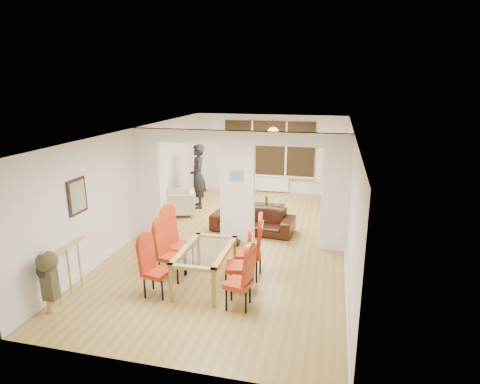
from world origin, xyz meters
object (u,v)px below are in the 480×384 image
(dining_chair_lc, at_px, (179,242))
(television, at_px, (323,196))
(sofa, at_px, (253,220))
(dining_chair_la, at_px, (156,268))
(dining_chair_ra, at_px, (238,279))
(bottle, at_px, (266,201))
(armchair, at_px, (181,203))
(bowl, at_px, (276,206))
(dining_chair_rc, at_px, (249,249))
(coffee_table, at_px, (268,209))
(dining_chair_lb, at_px, (171,252))
(person, at_px, (198,176))
(dining_table, at_px, (205,267))
(dining_chair_rb, at_px, (238,262))

(dining_chair_lc, relative_size, television, 1.14)
(sofa, bearing_deg, television, 63.38)
(dining_chair_la, distance_m, sofa, 3.59)
(dining_chair_ra, height_order, bottle, dining_chair_ra)
(sofa, bearing_deg, dining_chair_lc, -106.56)
(dining_chair_la, xyz_separation_m, television, (2.65, 6.08, -0.21))
(armchair, height_order, bowl, armchair)
(bowl, bearing_deg, sofa, -104.05)
(dining_chair_ra, bearing_deg, sofa, 108.76)
(dining_chair_rc, bearing_deg, dining_chair_ra, -93.73)
(dining_chair_lc, xyz_separation_m, bottle, (1.08, 3.90, -0.22))
(bottle, bearing_deg, coffee_table, 74.42)
(dining_chair_lb, bearing_deg, television, 74.39)
(dining_chair_lc, relative_size, armchair, 1.54)
(dining_chair_lb, xyz_separation_m, dining_chair_rc, (1.40, 0.41, 0.03))
(dining_chair_ra, relative_size, armchair, 1.33)
(dining_chair_ra, xyz_separation_m, armchair, (-2.71, 4.31, -0.16))
(dining_chair_rc, height_order, bowl, dining_chair_rc)
(dining_chair_la, relative_size, person, 0.54)
(armchair, height_order, television, armchair)
(armchair, xyz_separation_m, bottle, (2.33, 0.66, 0.02))
(armchair, xyz_separation_m, person, (0.26, 0.77, 0.60))
(dining_table, bearing_deg, armchair, 117.54)
(dining_chair_rb, height_order, bottle, dining_chair_rb)
(dining_chair_la, height_order, dining_chair_lc, dining_chair_lc)
(dining_chair_lc, relative_size, dining_chair_rb, 1.07)
(dining_chair_ra, height_order, television, dining_chair_ra)
(dining_table, xyz_separation_m, dining_chair_lc, (-0.69, 0.48, 0.24))
(dining_table, distance_m, dining_chair_lc, 0.87)
(dining_chair_la, relative_size, dining_chair_lb, 0.93)
(dining_chair_la, distance_m, bottle, 5.04)
(armchair, bearing_deg, dining_chair_lc, 1.72)
(person, bearing_deg, dining_chair_rb, 2.33)
(dining_chair_rb, relative_size, coffee_table, 1.15)
(sofa, relative_size, coffee_table, 2.14)
(sofa, xyz_separation_m, television, (1.65, 2.63, -0.00))
(dining_chair_rb, height_order, television, dining_chair_rb)
(dining_chair_lb, height_order, person, person)
(person, xyz_separation_m, bottle, (2.07, -0.11, -0.58))
(dining_chair_lc, distance_m, dining_chair_rb, 1.43)
(person, distance_m, bottle, 2.15)
(bottle, relative_size, bowl, 1.31)
(sofa, bearing_deg, dining_table, -90.35)
(person, bearing_deg, dining_chair_ra, 1.04)
(dining_chair_ra, bearing_deg, bowl, 102.27)
(dining_table, bearing_deg, bowl, 81.43)
(dining_chair_rc, distance_m, bowl, 3.89)
(dining_chair_lc, xyz_separation_m, sofa, (0.98, 2.43, -0.29))
(dining_chair_lb, xyz_separation_m, armchair, (-1.25, 3.64, -0.20))
(person, bearing_deg, coffee_table, 64.93)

